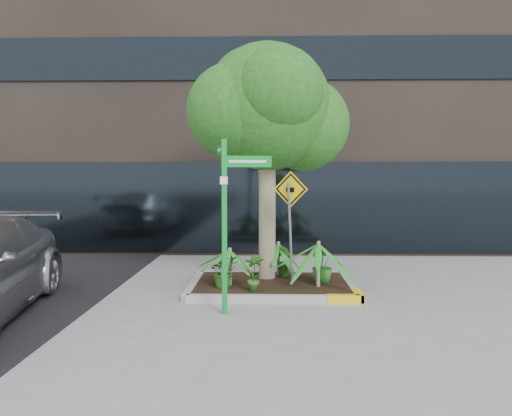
{
  "coord_description": "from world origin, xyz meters",
  "views": [
    {
      "loc": [
        0.11,
        -9.78,
        2.38
      ],
      "look_at": [
        -0.12,
        0.2,
        1.68
      ],
      "focal_mm": 35.0,
      "sensor_mm": 36.0,
      "label": 1
    }
  ],
  "objects": [
    {
      "name": "palm_front",
      "position": [
        1.11,
        -0.07,
        0.99
      ],
      "size": [
        1.01,
        1.01,
        1.12
      ],
      "color": "gray",
      "rests_on": "ground"
    },
    {
      "name": "shrub_d",
      "position": [
        0.49,
        0.9,
        0.48
      ],
      "size": [
        0.47,
        0.47,
        0.66
      ],
      "primitive_type": "imported",
      "rotation": [
        0.0,
        0.0,
        5.07
      ],
      "color": "#326C1F",
      "rests_on": "planter"
    },
    {
      "name": "shrub_b",
      "position": [
        1.22,
        0.25,
        0.53
      ],
      "size": [
        0.55,
        0.55,
        0.76
      ],
      "primitive_type": "imported",
      "rotation": [
        0.0,
        0.0,
        1.93
      ],
      "color": "#297222",
      "rests_on": "planter"
    },
    {
      "name": "ground",
      "position": [
        0.0,
        0.0,
        0.0
      ],
      "size": [
        80.0,
        80.0,
        0.0
      ],
      "primitive_type": "plane",
      "color": "gray",
      "rests_on": "ground"
    },
    {
      "name": "tree",
      "position": [
        0.1,
        0.75,
        3.75
      ],
      "size": [
        3.42,
        3.03,
        5.13
      ],
      "color": "gray",
      "rests_on": "ground"
    },
    {
      "name": "palm_left",
      "position": [
        -0.64,
        0.03,
        0.84
      ],
      "size": [
        0.84,
        0.84,
        0.93
      ],
      "color": "gray",
      "rests_on": "ground"
    },
    {
      "name": "street_sign_post",
      "position": [
        -0.57,
        -1.43,
        1.82
      ],
      "size": [
        0.98,
        0.85,
        2.94
      ],
      "rotation": [
        0.0,
        0.0,
        0.22
      ],
      "color": "#0D902D",
      "rests_on": "ground"
    },
    {
      "name": "shrub_a",
      "position": [
        -0.74,
        -0.18,
        0.47
      ],
      "size": [
        0.72,
        0.72,
        0.63
      ],
      "primitive_type": "imported",
      "rotation": [
        0.0,
        0.0,
        0.32
      ],
      "color": "#245016",
      "rests_on": "planter"
    },
    {
      "name": "cattle_sign",
      "position": [
        0.55,
        -0.15,
        1.68
      ],
      "size": [
        0.65,
        0.32,
        2.26
      ],
      "rotation": [
        0.0,
        0.0,
        -0.39
      ],
      "color": "slate",
      "rests_on": "ground"
    },
    {
      "name": "planter",
      "position": [
        0.23,
        0.27,
        0.1
      ],
      "size": [
        3.35,
        2.36,
        0.15
      ],
      "color": "#9E9E99",
      "rests_on": "ground"
    },
    {
      "name": "palm_back",
      "position": [
        0.34,
        1.01,
        0.84
      ],
      "size": [
        0.83,
        0.83,
        0.92
      ],
      "color": "gray",
      "rests_on": "ground"
    },
    {
      "name": "shrub_c",
      "position": [
        -0.14,
        -0.5,
        0.51
      ],
      "size": [
        0.41,
        0.41,
        0.72
      ],
      "primitive_type": "imported",
      "rotation": [
        0.0,
        0.0,
        3.23
      ],
      "color": "#2F6A20",
      "rests_on": "planter"
    },
    {
      "name": "building",
      "position": [
        0.5,
        8.5,
        7.5
      ],
      "size": [
        18.0,
        8.0,
        15.0
      ],
      "primitive_type": "cube",
      "color": "#2D2621",
      "rests_on": "ground"
    }
  ]
}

